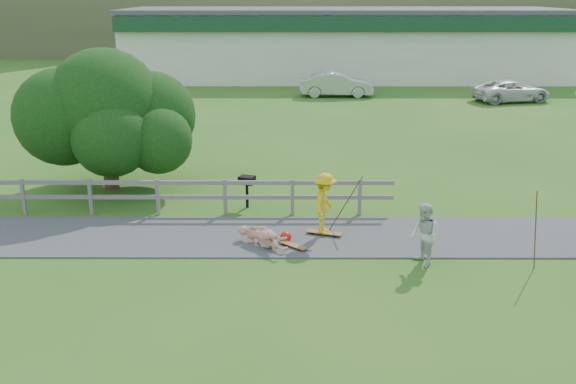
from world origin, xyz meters
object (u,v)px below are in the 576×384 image
skater_fallen (263,237)px  spectator_a (424,235)px  tree (108,136)px  car_white (511,91)px  skater_rider (325,207)px  bbq (247,192)px  car_silver (336,85)px

skater_fallen → spectator_a: size_ratio=1.02×
tree → spectator_a: bearing=-34.3°
car_white → tree: 26.17m
skater_rider → bbq: size_ratio=1.68×
skater_rider → car_silver: size_ratio=0.37×
bbq → skater_rider: bearing=-27.2°
car_silver → car_white: size_ratio=0.99×
skater_fallen → car_white: bearing=11.1°
car_silver → bbq: (-4.22, -21.55, -0.25)m
skater_fallen → bbq: bearing=53.3°
skater_fallen → car_silver: (3.61, 24.76, 0.46)m
skater_fallen → bbq: size_ratio=1.59×
car_white → skater_rider: bearing=137.1°
car_silver → car_white: car_silver is taller
skater_rider → skater_fallen: bearing=132.4°
spectator_a → skater_fallen: bearing=-122.7°
skater_rider → spectator_a: bearing=-113.0°
spectator_a → bbq: (-4.55, 4.33, -0.28)m
skater_rider → car_white: 25.28m
spectator_a → bbq: spectator_a is taller
spectator_a → tree: tree is taller
bbq → spectator_a: bearing=-23.7°
spectator_a → car_white: spectator_a is taller
skater_fallen → skater_rider: bearing=-21.8°
skater_rider → spectator_a: skater_rider is taller
skater_fallen → car_silver: size_ratio=0.35×
skater_fallen → car_silver: 25.03m
car_silver → skater_fallen: bearing=172.2°
tree → skater_fallen: bearing=-44.4°
skater_rider → tree: (-6.98, 4.42, 0.98)m
car_white → skater_fallen: bearing=134.9°
tree → car_white: bearing=42.4°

